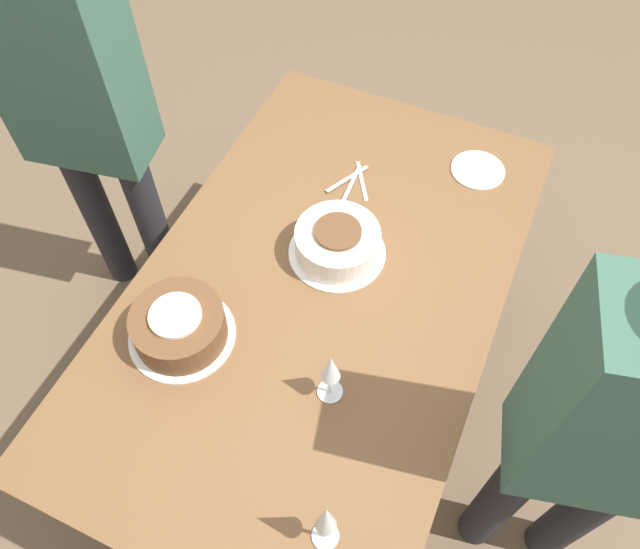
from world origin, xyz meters
name	(u,v)px	position (x,y,z in m)	size (l,w,h in m)	color
ground_plane	(320,391)	(0.00, 0.00, 0.00)	(12.00, 12.00, 0.00)	brown
dining_table	(320,303)	(0.00, 0.00, 0.64)	(1.64, 0.99, 0.74)	brown
cake_center_white	(336,242)	(-0.12, 0.00, 0.79)	(0.28, 0.28, 0.11)	white
cake_front_chocolate	(179,326)	(0.30, -0.27, 0.79)	(0.29, 0.29, 0.11)	white
wine_glass_near	(326,519)	(0.61, 0.28, 0.90)	(0.06, 0.06, 0.24)	silver
wine_glass_far	(331,370)	(0.29, 0.16, 0.87)	(0.07, 0.07, 0.19)	silver
dessert_plate_left	(478,170)	(-0.61, 0.28, 0.74)	(0.17, 0.17, 0.01)	white
fork_pile	(353,181)	(-0.40, -0.06, 0.74)	(0.19, 0.14, 0.01)	silver
person_cutting	(79,104)	(-0.18, -0.89, 0.93)	(0.29, 0.43, 1.56)	#232328
person_watching	(618,435)	(0.21, 0.78, 0.94)	(0.31, 0.44, 1.56)	#232328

